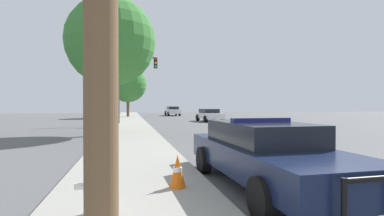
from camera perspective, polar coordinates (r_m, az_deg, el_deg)
name	(u,v)px	position (r m, az deg, el deg)	size (l,w,h in m)	color
ground_plane	(341,172)	(8.54, 26.54, -10.91)	(110.00, 110.00, 0.00)	#565659
sidewalk_left	(134,181)	(6.74, -10.90, -13.42)	(3.00, 110.00, 0.13)	#99968C
police_car	(265,152)	(6.43, 13.75, -8.19)	(2.12, 5.26, 1.42)	#141E3D
fire_hydrant	(96,183)	(4.64, -17.90, -13.44)	(0.57, 0.25, 0.84)	white
traffic_light	(133,76)	(25.86, -11.11, 6.00)	(3.32, 0.35, 5.73)	#424247
car_background_oncoming	(209,115)	(30.13, 3.35, -1.27)	(2.22, 4.13, 1.26)	silver
car_background_distant	(172,111)	(45.56, -3.75, -0.52)	(2.02, 4.57, 1.40)	silver
tree_sidewalk_far	(128,84)	(40.21, -12.11, 4.51)	(4.83, 4.83, 6.69)	brown
tree_sidewalk_near	(111,42)	(17.77, -15.22, 12.08)	(4.99, 4.99, 7.61)	brown
traffic_cone	(178,171)	(5.80, -2.77, -11.89)	(0.32, 0.32, 0.62)	orange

